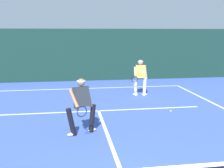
% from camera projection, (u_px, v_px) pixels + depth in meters
% --- Properties ---
extents(court_line_baseline_far, '(9.57, 0.10, 0.01)m').
position_uv_depth(court_line_baseline_far, '(90.00, 88.00, 14.25)').
color(court_line_baseline_far, white).
rests_on(court_line_baseline_far, ground_plane).
extents(court_line_service, '(7.80, 0.10, 0.01)m').
position_uv_depth(court_line_service, '(99.00, 111.00, 10.15)').
color(court_line_service, white).
rests_on(court_line_service, ground_plane).
extents(court_line_centre, '(0.10, 6.40, 0.01)m').
position_uv_depth(court_line_centre, '(111.00, 145.00, 7.06)').
color(court_line_centre, white).
rests_on(court_line_centre, ground_plane).
extents(player_near, '(0.91, 0.97, 1.61)m').
position_uv_depth(player_near, '(82.00, 104.00, 7.71)').
color(player_near, black).
rests_on(player_near, ground_plane).
extents(player_far, '(0.89, 0.91, 1.65)m').
position_uv_depth(player_far, '(140.00, 76.00, 12.49)').
color(player_far, silver).
rests_on(player_far, ground_plane).
extents(tennis_ball_extra, '(0.07, 0.07, 0.07)m').
position_uv_depth(tennis_ball_extra, '(171.00, 111.00, 10.02)').
color(tennis_ball_extra, '#D1E033').
rests_on(tennis_ball_extra, ground_plane).
extents(back_fence_windscreen, '(19.00, 0.12, 3.08)m').
position_uv_depth(back_fence_windscreen, '(87.00, 55.00, 16.27)').
color(back_fence_windscreen, '#15332A').
rests_on(back_fence_windscreen, ground_plane).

